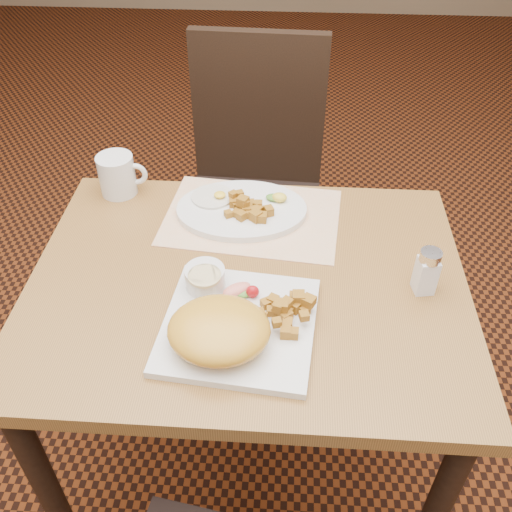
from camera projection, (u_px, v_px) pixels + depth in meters
The scene contains 15 objects.
ground at pixel (250, 466), 1.66m from camera, with size 8.00×8.00×0.00m, color black.
table at pixel (248, 316), 1.24m from camera, with size 0.90×0.70×0.75m.
chair_far at pixel (255, 178), 1.83m from camera, with size 0.44×0.45×0.97m.
placemat at pixel (252, 217), 1.33m from camera, with size 0.40×0.28×0.00m, color white.
plate_square at pixel (239, 325), 1.07m from camera, with size 0.28×0.28×0.02m, color silver.
plate_oval at pixel (242, 210), 1.33m from camera, with size 0.30×0.23×0.02m, color silver, non-canonical shape.
hollandaise_mound at pixel (218, 330), 1.00m from camera, with size 0.19×0.16×0.07m.
ramekin at pixel (205, 278), 1.12m from camera, with size 0.08×0.09×0.04m.
garnish_sq at pixel (241, 291), 1.11m from camera, with size 0.08×0.06×0.03m.
fried_egg at pixel (213, 196), 1.36m from camera, with size 0.10×0.10×0.02m.
garnish_ov at pixel (277, 197), 1.34m from camera, with size 0.05×0.04×0.02m.
salt_shaker at pixel (427, 271), 1.12m from camera, with size 0.05×0.05×0.10m.
coffee_mug at pixel (118, 175), 1.38m from camera, with size 0.12×0.09×0.10m.
home_fries_sq at pixel (285, 310), 1.06m from camera, with size 0.12×0.11×0.04m.
home_fries_ov at pixel (249, 209), 1.30m from camera, with size 0.12×0.10×0.04m.
Camera 1 is at (0.07, -0.85, 1.56)m, focal length 40.00 mm.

